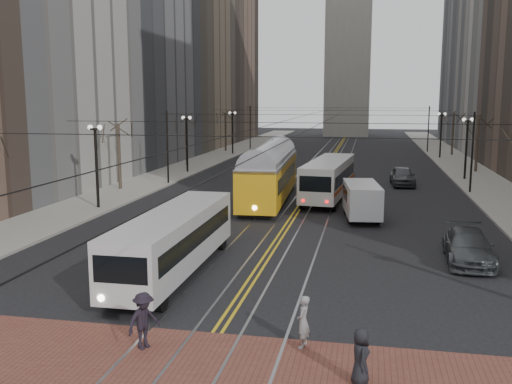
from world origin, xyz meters
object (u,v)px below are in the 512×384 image
at_px(sedan_parked, 469,247).
at_px(pedestrian_d, 144,320).
at_px(transit_bus, 174,243).
at_px(streetcar, 270,179).
at_px(sedan_grey, 402,176).
at_px(cargo_van, 362,202).
at_px(pedestrian_a, 361,356).
at_px(rear_bus, 329,180).
at_px(pedestrian_b, 303,322).

bearing_deg(sedan_parked, pedestrian_d, -131.29).
xyz_separation_m(transit_bus, streetcar, (1.00, 18.55, 0.33)).
xyz_separation_m(streetcar, sedan_parked, (12.00, -14.11, -0.98)).
bearing_deg(sedan_grey, streetcar, -138.25).
distance_m(transit_bus, pedestrian_d, 7.62).
bearing_deg(sedan_parked, cargo_van, 122.56).
relative_size(transit_bus, pedestrian_a, 7.10).
bearing_deg(pedestrian_a, sedan_parked, -34.49).
height_order(rear_bus, sedan_grey, rear_bus).
relative_size(sedan_grey, pedestrian_a, 3.13).
xyz_separation_m(sedan_parked, pedestrian_b, (-6.59, -10.83, 0.08)).
xyz_separation_m(sedan_grey, pedestrian_d, (-9.64, -36.11, 0.07)).
bearing_deg(pedestrian_a, rear_bus, -8.24).
bearing_deg(pedestrian_a, pedestrian_b, 27.48).
height_order(streetcar, pedestrian_d, streetcar).
bearing_deg(sedan_parked, pedestrian_b, -118.75).
relative_size(sedan_parked, pedestrian_d, 2.90).
height_order(sedan_grey, pedestrian_a, sedan_grey).
height_order(sedan_parked, pedestrian_d, pedestrian_d).
relative_size(transit_bus, cargo_van, 2.13).
xyz_separation_m(sedan_grey, sedan_parked, (1.76, -24.23, -0.09)).
bearing_deg(sedan_grey, pedestrian_a, -97.61).
height_order(sedan_grey, pedestrian_d, pedestrian_d).
distance_m(sedan_parked, pedestrian_b, 12.68).
bearing_deg(rear_bus, pedestrian_b, -82.59).
distance_m(sedan_grey, pedestrian_b, 35.39).
bearing_deg(cargo_van, pedestrian_a, -96.52).
xyz_separation_m(cargo_van, pedestrian_b, (-1.48, -19.68, -0.32)).
bearing_deg(cargo_van, sedan_grey, 70.39).
height_order(rear_bus, pedestrian_b, rear_bus).
relative_size(streetcar, sedan_grey, 2.98).
xyz_separation_m(streetcar, sedan_grey, (10.24, 10.12, -0.89)).
bearing_deg(rear_bus, streetcar, -153.15).
height_order(rear_bus, pedestrian_d, rear_bus).
distance_m(pedestrian_a, pedestrian_d, 6.68).
height_order(transit_bus, sedan_grey, transit_bus).
relative_size(rear_bus, cargo_van, 2.21).
bearing_deg(pedestrian_a, pedestrian_d, 67.57).
xyz_separation_m(rear_bus, pedestrian_d, (-3.71, -27.71, -0.60)).
distance_m(streetcar, rear_bus, 4.64).
height_order(sedan_grey, pedestrian_b, sedan_grey).
bearing_deg(sedan_parked, transit_bus, -158.57).
xyz_separation_m(streetcar, pedestrian_a, (7.20, -26.96, -0.93)).
bearing_deg(transit_bus, streetcar, 86.82).
relative_size(transit_bus, sedan_grey, 2.27).
distance_m(sedan_parked, pedestrian_a, 13.72).
relative_size(pedestrian_a, pedestrian_b, 0.95).
height_order(cargo_van, pedestrian_a, cargo_van).
relative_size(transit_bus, pedestrian_b, 6.76).
bearing_deg(pedestrian_a, sedan_grey, -18.70).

